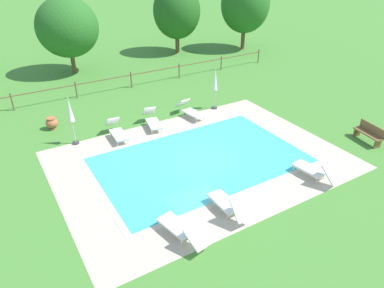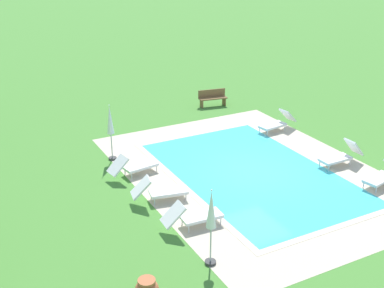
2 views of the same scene
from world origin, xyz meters
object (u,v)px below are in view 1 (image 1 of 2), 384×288
(patio_umbrella_closed_row_west, at_px, (71,114))
(tree_west_mid, at_px, (67,27))
(sun_lounger_south_mid, at_px, (182,229))
(tree_east_mid, at_px, (245,4))
(sun_lounger_north_near_steps, at_px, (152,120))
(sun_lounger_north_mid, at_px, (315,170))
(sun_lounger_north_end, at_px, (229,204))
(tree_far_west, at_px, (177,11))
(wooden_bench_lawn_side, at_px, (369,133))
(terracotta_urn_near_fence, at_px, (52,123))
(sun_lounger_south_near_corner, at_px, (117,131))
(sun_lounger_north_far, at_px, (190,110))
(patio_umbrella_closed_row_mid_west, at_px, (215,83))

(patio_umbrella_closed_row_west, distance_m, tree_west_mid, 11.20)
(sun_lounger_south_mid, bearing_deg, tree_east_mid, 47.21)
(sun_lounger_north_near_steps, xyz_separation_m, tree_west_mid, (-1.04, 10.98, 2.83))
(sun_lounger_north_mid, xyz_separation_m, sun_lounger_north_end, (-4.23, 0.07, 0.01))
(sun_lounger_south_mid, distance_m, tree_far_west, 22.62)
(sun_lounger_north_near_steps, bearing_deg, tree_west_mid, 95.43)
(sun_lounger_south_mid, distance_m, wooden_bench_lawn_side, 10.81)
(sun_lounger_south_mid, height_order, terracotta_urn_near_fence, sun_lounger_south_mid)
(tree_far_west, bearing_deg, sun_lounger_north_end, -114.34)
(sun_lounger_north_end, distance_m, terracotta_urn_near_fence, 10.64)
(sun_lounger_north_near_steps, height_order, terracotta_urn_near_fence, sun_lounger_north_near_steps)
(sun_lounger_south_near_corner, bearing_deg, tree_west_mid, 85.14)
(patio_umbrella_closed_row_west, height_order, terracotta_urn_near_fence, patio_umbrella_closed_row_west)
(sun_lounger_north_far, bearing_deg, sun_lounger_south_mid, -122.61)
(patio_umbrella_closed_row_west, xyz_separation_m, tree_west_mid, (2.86, 10.71, 1.66))
(sun_lounger_north_mid, distance_m, sun_lounger_north_far, 7.72)
(sun_lounger_south_near_corner, bearing_deg, sun_lounger_north_end, -79.74)
(wooden_bench_lawn_side, height_order, tree_east_mid, tree_east_mid)
(sun_lounger_north_near_steps, xyz_separation_m, sun_lounger_north_mid, (3.56, -7.57, -0.00))
(sun_lounger_north_far, height_order, tree_east_mid, tree_east_mid)
(sun_lounger_north_near_steps, distance_m, tree_west_mid, 11.39)
(sun_lounger_north_mid, height_order, sun_lounger_south_near_corner, sun_lounger_north_mid)
(patio_umbrella_closed_row_mid_west, bearing_deg, sun_lounger_south_near_corner, -175.31)
(patio_umbrella_closed_row_west, relative_size, tree_east_mid, 0.38)
(patio_umbrella_closed_row_mid_west, bearing_deg, wooden_bench_lawn_side, -60.09)
(sun_lounger_north_far, bearing_deg, tree_west_mid, 106.91)
(sun_lounger_north_end, distance_m, tree_east_mid, 22.84)
(sun_lounger_south_near_corner, xyz_separation_m, tree_east_mid, (15.66, 10.15, 3.39))
(sun_lounger_south_near_corner, xyz_separation_m, sun_lounger_south_mid, (-0.68, -7.50, -0.02))
(tree_far_west, height_order, tree_east_mid, tree_east_mid)
(wooden_bench_lawn_side, xyz_separation_m, tree_east_mid, (5.57, 16.70, 3.31))
(sun_lounger_north_far, relative_size, wooden_bench_lawn_side, 1.30)
(sun_lounger_north_mid, bearing_deg, terracotta_urn_near_fence, 128.79)
(sun_lounger_north_near_steps, relative_size, wooden_bench_lawn_side, 1.29)
(patio_umbrella_closed_row_west, xyz_separation_m, terracotta_urn_near_fence, (-0.58, 2.15, -1.22))
(patio_umbrella_closed_row_west, height_order, tree_far_west, tree_far_west)
(sun_lounger_north_near_steps, height_order, wooden_bench_lawn_side, sun_lounger_north_near_steps)
(patio_umbrella_closed_row_west, xyz_separation_m, patio_umbrella_closed_row_mid_west, (7.94, 0.01, -0.00))
(sun_lounger_north_near_steps, xyz_separation_m, sun_lounger_north_far, (2.28, 0.04, -0.01))
(sun_lounger_north_end, relative_size, tree_far_west, 0.33)
(sun_lounger_north_end, bearing_deg, wooden_bench_lawn_side, 4.92)
(terracotta_urn_near_fence, bearing_deg, sun_lounger_north_far, -19.44)
(patio_umbrella_closed_row_mid_west, relative_size, tree_far_west, 0.41)
(sun_lounger_north_mid, relative_size, tree_far_west, 0.35)
(patio_umbrella_closed_row_west, distance_m, tree_far_west, 16.85)
(tree_west_mid, bearing_deg, tree_far_west, 5.95)
(terracotta_urn_near_fence, height_order, tree_east_mid, tree_east_mid)
(sun_lounger_north_end, relative_size, tree_east_mid, 0.31)
(sun_lounger_north_end, bearing_deg, terracotta_urn_near_fence, 110.97)
(sun_lounger_north_near_steps, distance_m, tree_far_west, 14.75)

